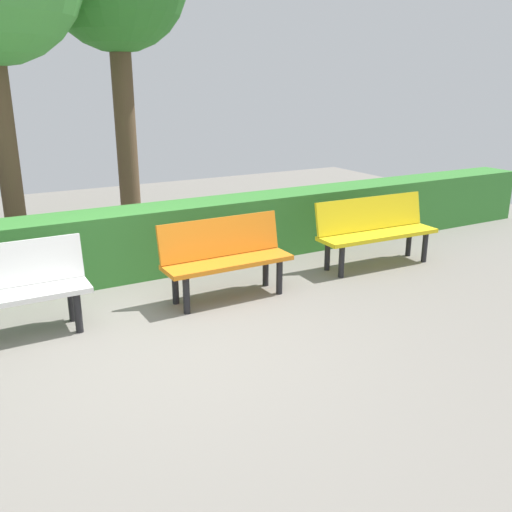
% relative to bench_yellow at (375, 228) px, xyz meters
% --- Properties ---
extents(ground_plane, '(16.00, 16.00, 0.00)m').
position_rel_bench_yellow_xyz_m(ground_plane, '(3.21, 0.82, -0.48)').
color(ground_plane, gray).
extents(bench_yellow, '(1.64, 0.52, 0.86)m').
position_rel_bench_yellow_xyz_m(bench_yellow, '(0.00, 0.00, 0.00)').
color(bench_yellow, yellow).
rests_on(bench_yellow, ground_plane).
extents(bench_orange, '(1.41, 0.47, 0.86)m').
position_rel_bench_yellow_xyz_m(bench_orange, '(2.16, 0.08, -0.00)').
color(bench_orange, orange).
rests_on(bench_orange, ground_plane).
extents(bench_white, '(1.48, 0.46, 0.86)m').
position_rel_bench_yellow_xyz_m(bench_white, '(4.35, -0.00, -0.00)').
color(bench_white, white).
rests_on(bench_white, ground_plane).
extents(hedge_row, '(11.89, 0.60, 0.82)m').
position_rel_bench_yellow_xyz_m(hedge_row, '(2.22, -1.10, -0.08)').
color(hedge_row, '#387F33').
rests_on(hedge_row, ground_plane).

